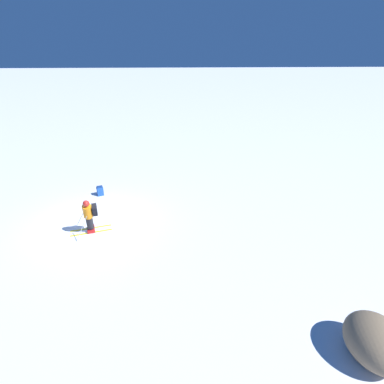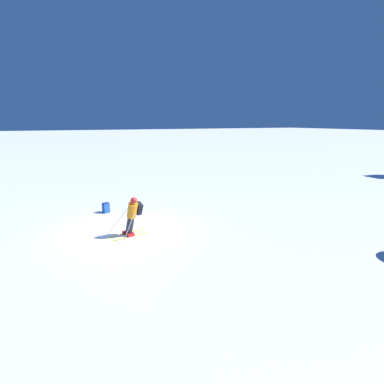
% 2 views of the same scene
% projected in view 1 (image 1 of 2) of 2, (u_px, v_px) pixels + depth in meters
% --- Properties ---
extents(ground_plane, '(300.00, 300.00, 0.00)m').
position_uv_depth(ground_plane, '(95.00, 221.00, 12.82)').
color(ground_plane, white).
extents(skier, '(1.25, 1.66, 1.67)m').
position_uv_depth(skier, '(89.00, 215.00, 11.48)').
color(skier, yellow).
rests_on(skier, ground).
extents(spare_backpack, '(0.32, 0.36, 0.50)m').
position_uv_depth(spare_backpack, '(100.00, 191.00, 15.04)').
color(spare_backpack, '#194293').
rests_on(spare_backpack, ground).
extents(exposed_boulder_0, '(1.60, 1.36, 1.04)m').
position_uv_depth(exposed_boulder_0, '(376.00, 342.00, 6.87)').
color(exposed_boulder_0, '#7A664C').
rests_on(exposed_boulder_0, ground).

